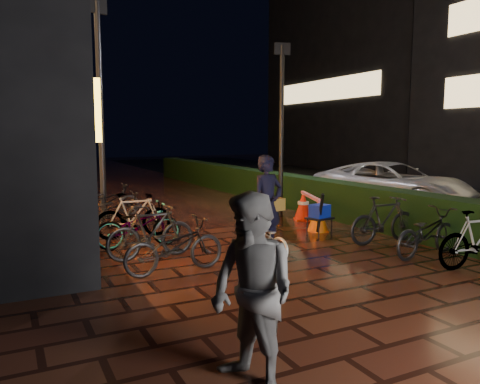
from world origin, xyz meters
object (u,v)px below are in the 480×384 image
traffic_barrier (310,210)px  van (392,184)px  bystander_person (252,293)px  cart_assembly (320,213)px  cyclist (266,220)px

traffic_barrier → van: bearing=19.1°
bystander_person → traffic_barrier: bearing=127.2°
van → traffic_barrier: 4.37m
bystander_person → cart_assembly: bearing=124.8°
bystander_person → traffic_barrier: bystander_person is taller
van → cyclist: cyclist is taller
cyclist → cart_assembly: bearing=28.6°
bystander_person → van: size_ratio=0.36×
cyclist → traffic_barrier: 3.32m
bystander_person → cyclist: size_ratio=0.94×
van → cart_assembly: bearing=-169.7°
van → traffic_barrier: van is taller
van → cart_assembly: 5.22m
traffic_barrier → bystander_person: bearing=-128.9°
traffic_barrier → cart_assembly: 1.15m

